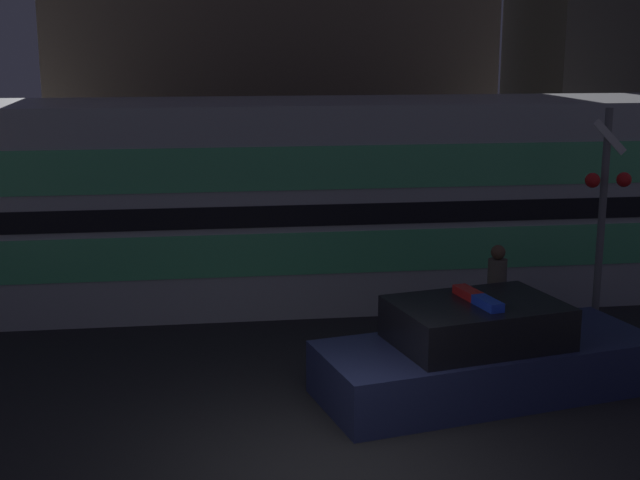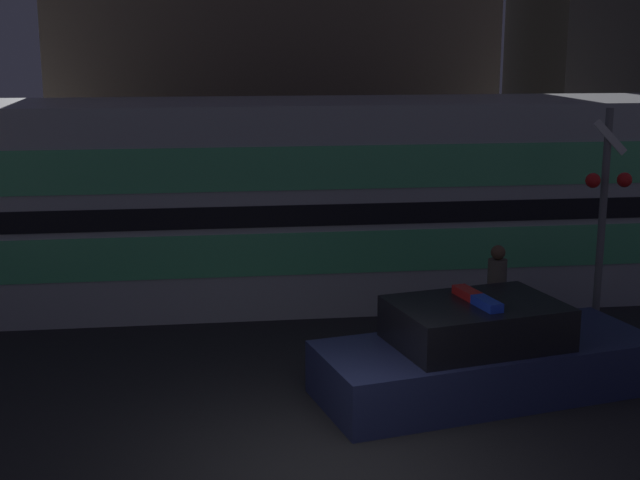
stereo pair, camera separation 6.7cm
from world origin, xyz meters
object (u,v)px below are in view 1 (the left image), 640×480
train (194,203)px  pedestrian (496,298)px  police_car (484,356)px  crossing_signal_near (604,208)px

train → pedestrian: 5.84m
pedestrian → train: bearing=142.5°
train → police_car: train is taller
pedestrian → police_car: bearing=-113.7°
police_car → train: bearing=115.7°
police_car → crossing_signal_near: crossing_signal_near is taller
police_car → crossing_signal_near: size_ratio=1.32×
train → police_car: bearing=-52.1°
train → crossing_signal_near: 7.13m
train → pedestrian: train is taller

